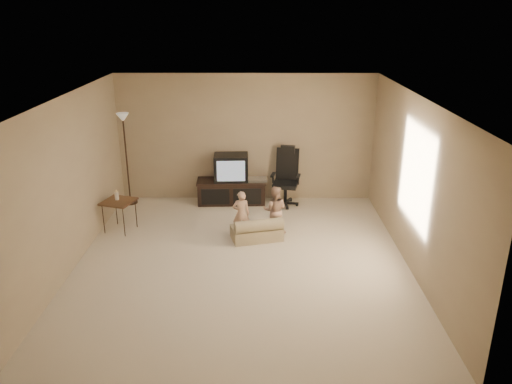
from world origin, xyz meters
TOP-DOWN VIEW (x-y plane):
  - floor at (0.00, 0.00)m, footprint 5.50×5.50m
  - room_shell at (0.00, 0.00)m, footprint 5.50×5.50m
  - tv_stand at (-0.28, 2.49)m, footprint 1.39×0.55m
  - office_chair at (0.79, 2.42)m, footprint 0.62×0.65m
  - side_table at (-2.15, 1.16)m, footprint 0.62×0.62m
  - floor_lamp at (-2.30, 2.45)m, footprint 0.28×0.28m
  - child_sofa at (0.23, 0.78)m, footprint 0.91×0.66m
  - toddler_left at (-0.04, 0.96)m, footprint 0.31×0.25m
  - toddler_right at (0.52, 1.05)m, footprint 0.43×0.27m

SIDE VIEW (x-z plane):
  - floor at x=0.00m, z-range 0.00..0.00m
  - child_sofa at x=0.23m, z-range -0.04..0.37m
  - toddler_left at x=-0.04m, z-range 0.00..0.80m
  - tv_stand at x=-0.28m, z-range -0.08..0.90m
  - office_chair at x=0.79m, z-range -0.16..0.99m
  - toddler_right at x=0.52m, z-range 0.00..0.85m
  - side_table at x=-2.15m, z-range 0.16..0.90m
  - floor_lamp at x=-2.30m, z-range 0.41..2.21m
  - room_shell at x=0.00m, z-range -1.23..4.27m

